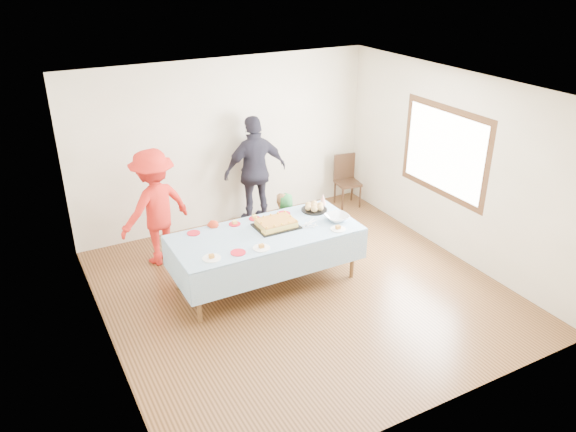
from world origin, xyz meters
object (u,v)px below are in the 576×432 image
birthday_cake (276,224)px  adult_left (155,207)px  party_table (266,236)px  dining_chair (346,177)px

birthday_cake → adult_left: 1.79m
party_table → dining_chair: bearing=35.5°
party_table → dining_chair: (2.44, 1.74, -0.22)m
dining_chair → adult_left: 3.59m
party_table → birthday_cake: size_ratio=4.39×
dining_chair → birthday_cake: bearing=-134.9°
birthday_cake → adult_left: adult_left is taller
birthday_cake → dining_chair: 2.81m
birthday_cake → dining_chair: size_ratio=0.63×
dining_chair → adult_left: (-3.54, -0.43, 0.35)m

